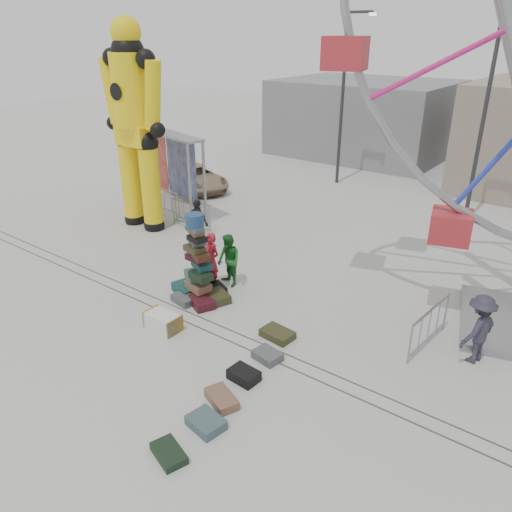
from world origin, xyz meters
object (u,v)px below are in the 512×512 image
Objects in this scene: banner_scaffold at (167,152)px; pedestrian_black at (198,222)px; barricade_dummy_b at (192,212)px; crash_test_dummy at (134,120)px; parked_suv at (196,177)px; suitcase_tower at (199,275)px; barricade_dummy_c at (190,216)px; pedestrian_red at (211,260)px; pedestrian_grey at (479,329)px; barricade_wheel_front at (429,327)px; steamer_trunk at (163,321)px; barricade_dummy_a at (164,200)px; lamp_post_right at (488,109)px; lamp_post_left at (345,92)px; pedestrian_green at (229,261)px.

banner_scaffold is 4.29m from pedestrian_black.
crash_test_dummy is at bearing -138.00° from barricade_dummy_b.
barricade_dummy_b is 0.48× the size of parked_suv.
suitcase_tower is 4.06m from pedestrian_black.
crash_test_dummy reaches higher than barricade_dummy_c.
crash_test_dummy is 4.61× the size of pedestrian_red.
barricade_wheel_front is at bearing -67.26° from pedestrian_grey.
steamer_trunk is (6.18, -4.83, -3.94)m from crash_test_dummy.
barricade_dummy_a is 12.85m from barricade_wheel_front.
steamer_trunk is at bearing 128.16° from pedestrian_black.
barricade_dummy_a is 3.87m from pedestrian_black.
lamp_post_right reaches higher than barricade_dummy_c.
suitcase_tower is 8.09m from banner_scaffold.
crash_test_dummy is 8.78m from steamer_trunk.
barricade_wheel_front is at bearing -53.01° from lamp_post_left.
suitcase_tower is 0.33× the size of crash_test_dummy.
lamp_post_right is 8.46× the size of steamer_trunk.
parked_suv is (-14.94, 6.34, -0.29)m from pedestrian_grey.
lamp_post_right is at bearing 39.06° from crash_test_dummy.
pedestrian_red is at bearing -114.40° from parked_suv.
barricade_wheel_front is at bearing -79.74° from lamp_post_right.
lamp_post_right reaches higher than banner_scaffold.
suitcase_tower is at bearing -79.11° from lamp_post_left.
barricade_dummy_a is 13.89m from pedestrian_grey.
pedestrian_black is at bearing 124.01° from steamer_trunk.
barricade_dummy_c is at bearing -11.38° from barricade_dummy_a.
pedestrian_red is (2.33, -12.40, -3.62)m from lamp_post_left.
barricade_dummy_a is 2.07m from barricade_dummy_b.
pedestrian_grey is at bearing 11.55° from pedestrian_red.
lamp_post_left is at bearing 164.05° from lamp_post_right.
pedestrian_black is 0.40× the size of parked_suv.
barricade_dummy_c is 1.22× the size of pedestrian_green.
pedestrian_red is at bearing 123.30° from suitcase_tower.
crash_test_dummy is 4.11m from barricade_dummy_c.
pedestrian_black is (-7.25, -8.20, -3.64)m from lamp_post_right.
steamer_trunk is at bearing -78.96° from lamp_post_left.
pedestrian_green is 7.13m from pedestrian_grey.
parked_suv is (-5.11, -5.18, -3.91)m from lamp_post_left.
lamp_post_right is 4.60× the size of pedestrian_grey.
banner_scaffold reaches higher than pedestrian_green.
barricade_dummy_a is at bearing -20.29° from pedestrian_black.
pedestrian_red is at bearing -64.89° from pedestrian_grey.
lamp_post_right is at bearing -126.83° from pedestrian_black.
crash_test_dummy reaches higher than banner_scaffold.
suitcase_tower is at bearing 102.57° from steamer_trunk.
banner_scaffold is 2.78× the size of pedestrian_red.
pedestrian_green reaches higher than parked_suv.
pedestrian_red is (6.08, -3.82, 0.31)m from barricade_dummy_a.
pedestrian_red is at bearing -116.01° from pedestrian_green.
pedestrian_grey is (13.58, -2.94, 0.32)m from barricade_dummy_a.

